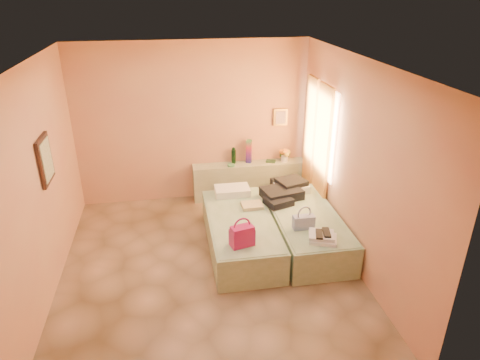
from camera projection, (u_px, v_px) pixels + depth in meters
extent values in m
plane|color=tan|center=(209.00, 268.00, 5.96)|extent=(4.50, 4.50, 0.00)
cube|color=tan|center=(193.00, 124.00, 7.39)|extent=(4.00, 0.02, 2.80)
cube|color=tan|center=(38.00, 188.00, 5.07)|extent=(0.02, 4.50, 2.80)
cube|color=tan|center=(355.00, 166.00, 5.68)|extent=(0.02, 4.50, 2.80)
cube|color=white|center=(201.00, 63.00, 4.79)|extent=(4.00, 4.50, 0.02)
cube|color=#FFD19E|center=(322.00, 130.00, 6.76)|extent=(0.02, 1.10, 1.40)
cube|color=orange|center=(322.00, 154.00, 6.76)|extent=(0.05, 0.55, 2.20)
cube|color=orange|center=(310.00, 142.00, 7.30)|extent=(0.05, 0.45, 2.20)
cube|color=#331D16|center=(45.00, 160.00, 5.35)|extent=(0.04, 0.50, 0.60)
cube|color=gold|center=(280.00, 117.00, 7.58)|extent=(0.25, 0.04, 0.30)
cube|color=#A9B292|center=(249.00, 180.00, 7.86)|extent=(2.05, 0.30, 0.65)
cube|color=#A6BE99|center=(241.00, 233.00, 6.32)|extent=(0.90, 2.00, 0.50)
cube|color=#A6BE99|center=(305.00, 228.00, 6.45)|extent=(0.90, 2.00, 0.50)
cylinder|color=#12331A|center=(234.00, 156.00, 7.68)|extent=(0.09, 0.09, 0.28)
cube|color=#B4165E|center=(249.00, 151.00, 7.68)|extent=(0.12, 0.12, 0.42)
cylinder|color=#4F925F|center=(231.00, 165.00, 7.60)|extent=(0.17, 0.17, 0.03)
cube|color=#234228|center=(271.00, 161.00, 7.78)|extent=(0.20, 0.18, 0.03)
cube|color=white|center=(285.00, 154.00, 7.75)|extent=(0.29, 0.29, 0.29)
cube|color=#B4165E|center=(242.00, 236.00, 5.52)|extent=(0.34, 0.24, 0.29)
cube|color=tan|center=(252.00, 205.00, 6.52)|extent=(0.32, 0.26, 0.05)
cube|color=black|center=(285.00, 192.00, 6.79)|extent=(0.80, 0.80, 0.20)
cube|color=#455FA7|center=(304.00, 222.00, 5.93)|extent=(0.30, 0.13, 0.19)
cube|color=white|center=(323.00, 237.00, 5.66)|extent=(0.43, 0.41, 0.10)
cube|color=black|center=(323.00, 234.00, 5.62)|extent=(0.24, 0.28, 0.02)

